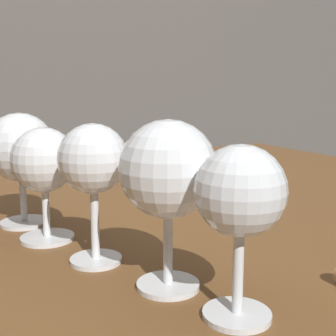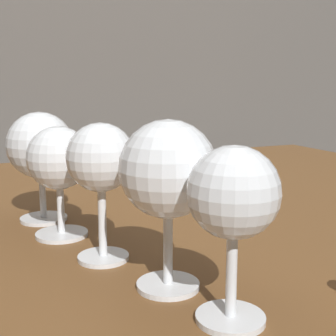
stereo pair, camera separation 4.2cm
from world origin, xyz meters
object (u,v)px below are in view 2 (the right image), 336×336
(wine_glass_port, at_px, (168,173))
(wine_glass_rose, at_px, (59,161))
(wine_glass_cabernet, at_px, (40,147))
(wine_glass_empty, at_px, (233,198))
(wine_glass_amber, at_px, (101,161))

(wine_glass_port, bearing_deg, wine_glass_rose, 108.29)
(wine_glass_cabernet, bearing_deg, wine_glass_rose, -82.67)
(wine_glass_port, bearing_deg, wine_glass_cabernet, 105.18)
(wine_glass_port, xyz_separation_m, wine_glass_rose, (-0.06, 0.19, -0.01))
(wine_glass_port, bearing_deg, wine_glass_empty, -74.30)
(wine_glass_amber, bearing_deg, wine_glass_rose, 105.23)
(wine_glass_port, relative_size, wine_glass_rose, 1.14)
(wine_glass_rose, height_order, wine_glass_cabernet, wine_glass_cabernet)
(wine_glass_rose, relative_size, wine_glass_cabernet, 0.91)
(wine_glass_empty, bearing_deg, wine_glass_port, 105.70)
(wine_glass_cabernet, bearing_deg, wine_glass_amber, -78.25)
(wine_glass_empty, distance_m, wine_glass_port, 0.08)
(wine_glass_cabernet, bearing_deg, wine_glass_port, -74.82)
(wine_glass_empty, relative_size, wine_glass_cabernet, 0.95)
(wine_glass_port, xyz_separation_m, wine_glass_cabernet, (-0.07, 0.27, -0.01))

